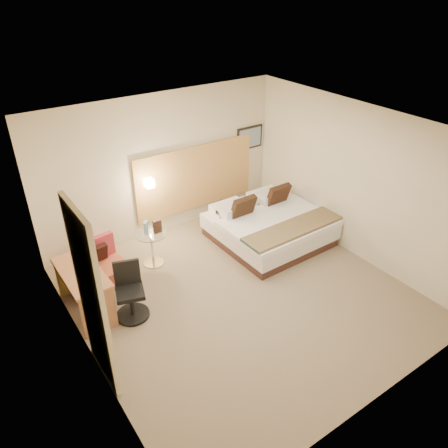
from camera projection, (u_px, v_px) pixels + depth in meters
floor at (241, 295)px, 6.99m from camera, size 4.80×5.00×0.02m
ceiling at (245, 131)px, 5.61m from camera, size 4.80×5.00×0.02m
wall_back at (162, 166)px, 8.08m from camera, size 4.80×0.02×2.70m
wall_front at (387, 322)px, 4.52m from camera, size 4.80×0.02×2.70m
wall_left at (78, 281)px, 5.12m from camera, size 0.02×5.00×2.70m
wall_right at (355, 182)px, 7.48m from camera, size 0.02×5.00×2.70m
headboard_panel at (196, 177)px, 8.60m from camera, size 2.60×0.04×1.30m
art_frame at (250, 138)px, 8.97m from camera, size 0.62×0.03×0.47m
art_canvas at (250, 138)px, 8.95m from camera, size 0.54×0.01×0.39m
lamp_arm at (148, 182)px, 7.94m from camera, size 0.02×0.12×0.02m
lamp_shade at (149, 183)px, 7.90m from camera, size 0.15×0.15×0.15m
curtain at (91, 299)px, 5.03m from camera, size 0.06×0.90×2.42m
bottle_a at (146, 228)px, 7.37m from camera, size 0.07×0.07×0.22m
bottle_b at (146, 226)px, 7.42m from camera, size 0.07×0.07×0.22m
menu_folder at (157, 226)px, 7.40m from camera, size 0.14×0.06×0.24m
bed at (269, 226)px, 8.24m from camera, size 1.99×1.92×0.95m
lounge_chair at (102, 267)px, 7.12m from camera, size 0.79×0.72×0.75m
side_table at (152, 247)px, 7.56m from camera, size 0.55×0.55×0.61m
desk at (84, 279)px, 6.38m from camera, size 0.56×1.19×0.74m
desk_chair at (130, 295)px, 6.41m from camera, size 0.63×0.63×0.88m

